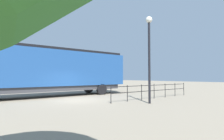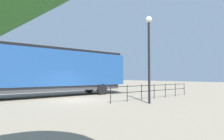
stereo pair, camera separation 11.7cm
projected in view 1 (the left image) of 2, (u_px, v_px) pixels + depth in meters
ground_plane at (77, 100)px, 13.87m from camera, size 120.00×120.00×0.00m
locomotive at (55, 70)px, 16.61m from camera, size 2.92×15.41×4.43m
lamp_post at (149, 45)px, 12.30m from camera, size 0.46×0.46×6.00m
platform_fence at (154, 89)px, 14.96m from camera, size 0.05×9.15×1.21m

